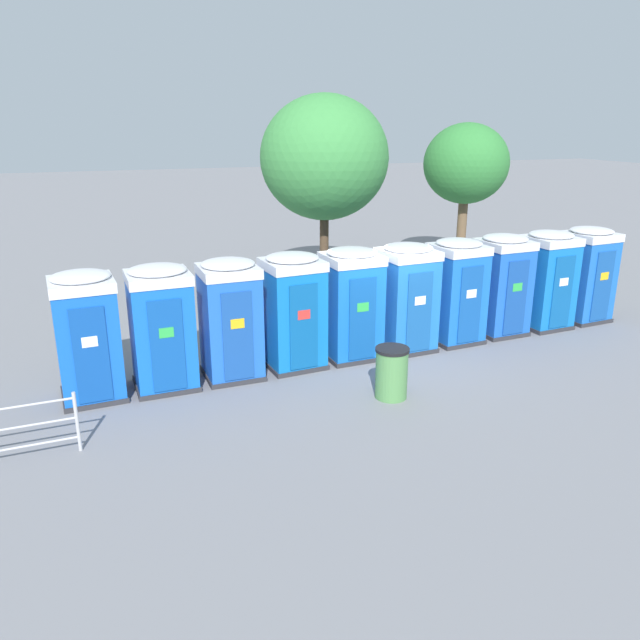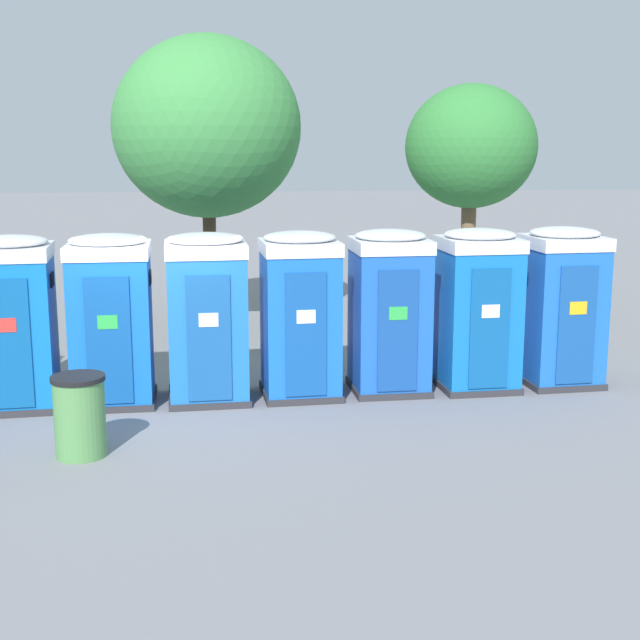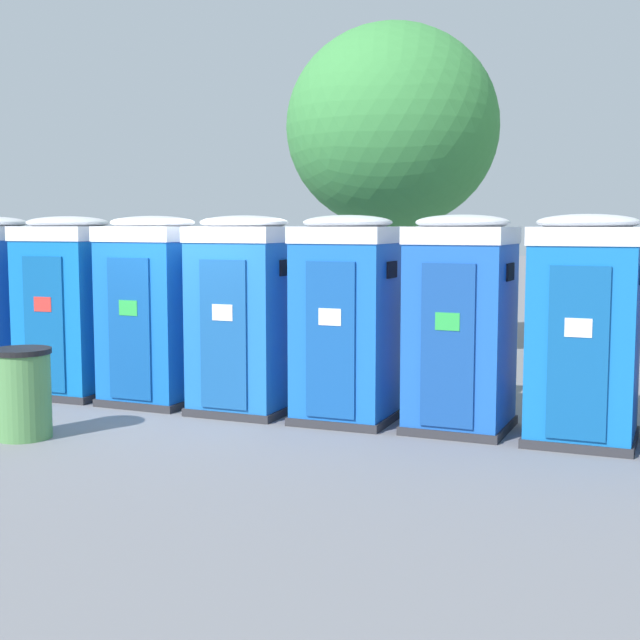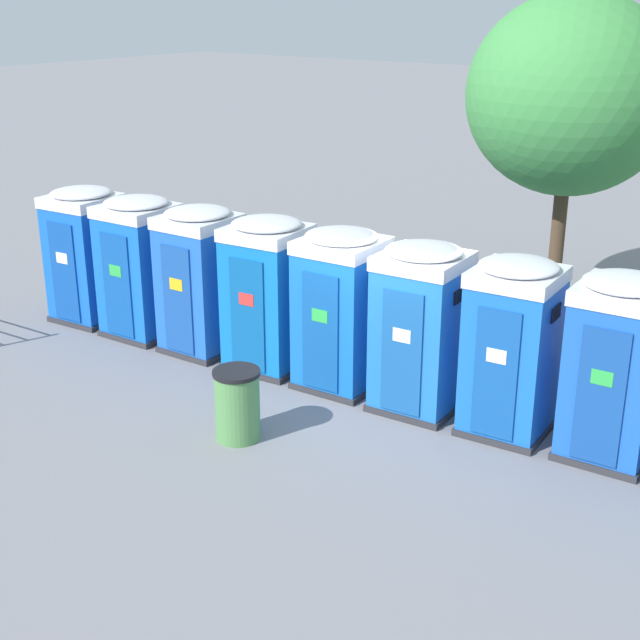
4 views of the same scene
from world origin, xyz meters
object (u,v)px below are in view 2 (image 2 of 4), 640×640
portapotty_8 (478,309)px  street_tree_1 (471,148)px  portapotty_9 (561,306)px  street_tree_0 (207,128)px  portapotty_6 (300,314)px  trash_can (80,416)px  portapotty_4 (111,319)px  portapotty_3 (12,322)px  portapotty_7 (389,311)px  portapotty_5 (207,317)px

portapotty_8 → street_tree_1: street_tree_1 is taller
portapotty_9 → street_tree_0: bearing=139.0°
portapotty_6 → portapotty_9: (4.22, 0.27, -0.00)m
street_tree_0 → trash_can: 8.60m
street_tree_1 → portapotty_4: bearing=-136.7°
portapotty_3 → portapotty_8: 7.04m
portapotty_3 → portapotty_7: bearing=3.3°
portapotty_7 → portapotty_8: (1.41, 0.02, -0.00)m
portapotty_4 → street_tree_1: 10.22m
portapotty_3 → portapotty_6: same height
trash_can → portapotty_8: bearing=24.4°
portapotty_6 → street_tree_1: size_ratio=0.49×
portapotty_5 → portapotty_7: bearing=4.6°
portapotty_5 → street_tree_0: street_tree_0 is taller
portapotty_5 → portapotty_8: same height
portapotty_3 → portapotty_6: size_ratio=1.00×
portapotty_8 → street_tree_0: (-4.27, 5.05, 2.86)m
trash_can → street_tree_0: bearing=79.0°
portapotty_5 → portapotty_6: (1.41, 0.10, 0.00)m
portapotty_8 → trash_can: 6.36m
portapotty_5 → portapotty_6: size_ratio=1.00×
portapotty_8 → portapotty_9: size_ratio=1.00×
portapotty_4 → portapotty_9: same height
portapotty_3 → trash_can: size_ratio=2.46×
portapotty_5 → trash_can: (-1.53, -2.36, -0.76)m
portapotty_7 → portapotty_4: bearing=-176.7°
portapotty_3 → portapotty_6: bearing=2.6°
portapotty_7 → portapotty_9: bearing=2.9°
portapotty_7 → trash_can: bearing=-149.3°
portapotty_4 → portapotty_6: same height
portapotty_6 → portapotty_8: (2.81, 0.15, -0.00)m
portapotty_8 → street_tree_1: 7.16m
portapotty_4 → portapotty_5: size_ratio=1.00×
portapotty_8 → street_tree_1: size_ratio=0.49×
portapotty_9 → portapotty_8: bearing=-175.1°
portapotty_5 → portapotty_6: same height
portapotty_9 → street_tree_1: 6.87m
portapotty_4 → street_tree_0: 6.19m
portapotty_5 → trash_can: bearing=-123.1°
portapotty_3 → portapotty_4: size_ratio=1.00×
portapotty_7 → street_tree_0: (-2.86, 5.07, 2.86)m
portapotty_3 → portapotty_6: 4.22m
portapotty_9 → portapotty_5: bearing=-176.2°
portapotty_3 → street_tree_0: bearing=62.9°
trash_can → street_tree_1: bearing=51.2°
portapotty_8 → trash_can: size_ratio=2.46×
street_tree_0 → portapotty_7: bearing=-60.6°
portapotty_9 → portapotty_6: bearing=-176.3°
portapotty_6 → street_tree_0: size_ratio=0.42×
street_tree_1 → trash_can: size_ratio=5.00×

